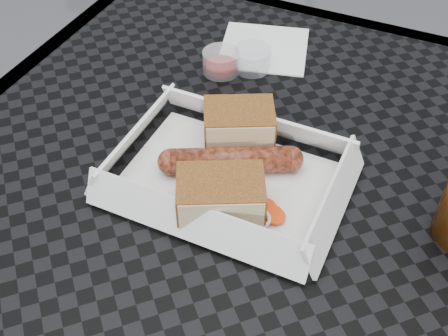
# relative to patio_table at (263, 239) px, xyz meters

# --- Properties ---
(patio_table) EXTENTS (0.80, 0.80, 0.74)m
(patio_table) POSITION_rel_patio_table_xyz_m (0.00, 0.00, 0.00)
(patio_table) COLOR black
(patio_table) RESTS_ON ground
(food_tray) EXTENTS (0.22, 0.15, 0.00)m
(food_tray) POSITION_rel_patio_table_xyz_m (-0.05, 0.00, 0.08)
(food_tray) COLOR white
(food_tray) RESTS_ON patio_table
(bratwurst) EXTENTS (0.15, 0.09, 0.03)m
(bratwurst) POSITION_rel_patio_table_xyz_m (-0.05, 0.01, 0.09)
(bratwurst) COLOR maroon
(bratwurst) RESTS_ON food_tray
(bread_near) EXTENTS (0.09, 0.09, 0.05)m
(bread_near) POSITION_rel_patio_table_xyz_m (-0.06, 0.06, 0.10)
(bread_near) COLOR brown
(bread_near) RESTS_ON food_tray
(bread_far) EXTENTS (0.10, 0.09, 0.04)m
(bread_far) POSITION_rel_patio_table_xyz_m (-0.03, -0.04, 0.10)
(bread_far) COLOR brown
(bread_far) RESTS_ON food_tray
(veg_garnish) EXTENTS (0.03, 0.03, 0.00)m
(veg_garnish) POSITION_rel_patio_table_xyz_m (0.01, -0.03, 0.08)
(veg_garnish) COLOR #FA3D0A
(veg_garnish) RESTS_ON food_tray
(napkin) EXTENTS (0.15, 0.15, 0.00)m
(napkin) POSITION_rel_patio_table_xyz_m (-0.11, 0.26, 0.08)
(napkin) COLOR white
(napkin) RESTS_ON patio_table
(condiment_cup_sauce) EXTENTS (0.05, 0.05, 0.03)m
(condiment_cup_sauce) POSITION_rel_patio_table_xyz_m (-0.14, 0.18, 0.09)
(condiment_cup_sauce) COLOR maroon
(condiment_cup_sauce) RESTS_ON patio_table
(condiment_cup_empty) EXTENTS (0.05, 0.05, 0.03)m
(condiment_cup_empty) POSITION_rel_patio_table_xyz_m (-0.10, 0.21, 0.09)
(condiment_cup_empty) COLOR silver
(condiment_cup_empty) RESTS_ON patio_table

